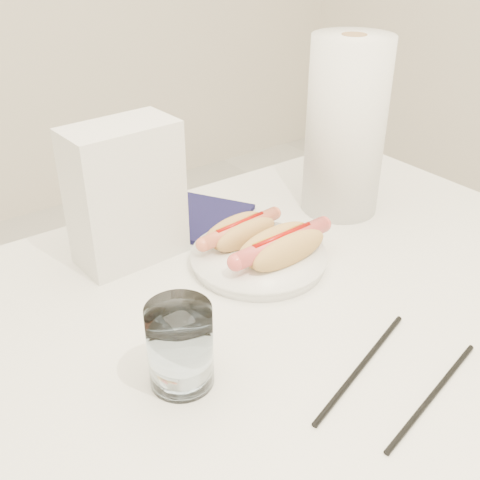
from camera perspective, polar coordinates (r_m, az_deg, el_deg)
table at (r=0.82m, az=0.96°, el=-11.22°), size 1.20×0.80×0.75m
plate at (r=0.90m, az=1.82°, el=-1.95°), size 0.26×0.26×0.02m
hotdog_left at (r=0.92m, az=0.02°, el=0.82°), size 0.15×0.07×0.04m
hotdog_right at (r=0.87m, az=4.10°, el=-0.64°), size 0.18×0.08×0.05m
water_glass at (r=0.67m, az=-5.87°, el=-10.26°), size 0.08×0.08×0.10m
chopstick_near at (r=0.73m, az=11.80°, el=-11.94°), size 0.22×0.08×0.01m
chopstick_far at (r=0.72m, az=18.36°, el=-14.14°), size 0.21×0.05×0.01m
napkin_box at (r=0.89m, az=-11.13°, el=4.42°), size 0.17×0.10×0.22m
navy_napkin at (r=1.03m, az=-4.34°, el=2.19°), size 0.22×0.22×0.01m
paper_towel_roll at (r=1.03m, az=10.28°, el=10.75°), size 0.18×0.18×0.31m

